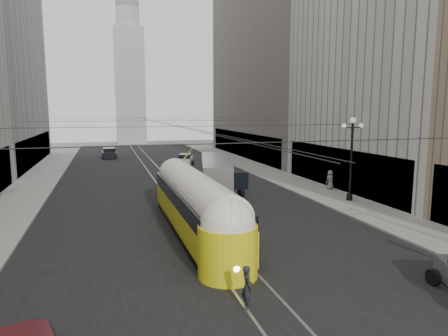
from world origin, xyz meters
TOP-DOWN VIEW (x-y plane):
  - road at (0.00, 32.50)m, footprint 20.00×85.00m
  - sidewalk_left at (-12.00, 36.00)m, footprint 4.00×72.00m
  - sidewalk_right at (12.00, 36.00)m, footprint 4.00×72.00m
  - rail_left at (-0.75, 32.50)m, footprint 0.12×85.00m
  - rail_right at (0.75, 32.50)m, footprint 0.12×85.00m
  - building_right_far at (20.00, 48.00)m, footprint 12.60×32.60m
  - distant_tower at (0.00, 80.00)m, footprint 6.00×6.00m
  - lamppost_right_mid at (12.60, 18.00)m, footprint 1.86×0.44m
  - catenary at (0.12, 31.49)m, footprint 25.00×72.00m
  - streetcar at (-0.50, 14.08)m, footprint 2.69×16.17m
  - city_bus at (3.87, 25.45)m, footprint 4.70×11.41m
  - sedan_white_far at (4.66, 43.68)m, footprint 2.83×4.44m
  - sedan_dark_far at (-4.96, 53.45)m, footprint 2.16×4.79m
  - pedestrian_crossing_a at (-0.68, 4.49)m, footprint 0.42×0.60m
  - pedestrian_sidewalk_right at (13.49, 22.28)m, footprint 0.92×0.71m

SIDE VIEW (x-z plane):
  - road at x=0.00m, z-range -0.01..0.01m
  - rail_left at x=-0.75m, z-range -0.02..0.02m
  - rail_right at x=0.75m, z-range -0.02..0.02m
  - sidewalk_left at x=-12.00m, z-range 0.00..0.15m
  - sidewalk_right at x=12.00m, z-range 0.00..0.15m
  - sedan_white_far at x=4.66m, z-range -0.06..1.24m
  - sedan_dark_far at x=-4.96m, z-range -0.07..1.41m
  - pedestrian_crossing_a at x=-0.68m, z-range 0.00..1.58m
  - pedestrian_sidewalk_right at x=13.49m, z-range 0.15..1.82m
  - city_bus at x=3.87m, z-range 0.13..2.94m
  - streetcar at x=-0.50m, z-range -0.04..3.50m
  - lamppost_right_mid at x=12.60m, z-range 0.56..6.93m
  - catenary at x=0.12m, z-range 5.77..6.00m
  - distant_tower at x=0.00m, z-range -0.71..30.65m
  - building_right_far at x=20.00m, z-range 0.01..32.61m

